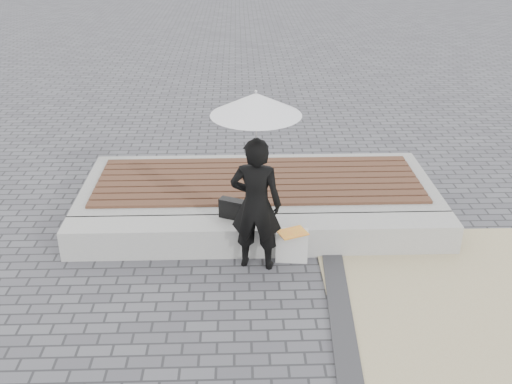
# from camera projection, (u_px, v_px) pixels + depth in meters

# --- Properties ---
(ground) EXTENTS (80.00, 80.00, 0.00)m
(ground) POSITION_uv_depth(u_px,v_px,m) (268.00, 330.00, 6.10)
(ground) COLOR #4D4E53
(ground) RESTS_ON ground
(edging_band) EXTENTS (0.61, 5.20, 0.04)m
(edging_band) POSITION_uv_depth(u_px,v_px,m) (347.00, 361.00, 5.66)
(edging_band) COLOR #2F2F32
(edging_band) RESTS_ON ground
(seating_ledge) EXTENTS (5.00, 0.45, 0.40)m
(seating_ledge) POSITION_uv_depth(u_px,v_px,m) (262.00, 236.00, 7.44)
(seating_ledge) COLOR #A1A09B
(seating_ledge) RESTS_ON ground
(timber_platform) EXTENTS (5.00, 2.00, 0.40)m
(timber_platform) POSITION_uv_depth(u_px,v_px,m) (258.00, 194.00, 8.52)
(timber_platform) COLOR gray
(timber_platform) RESTS_ON ground
(timber_decking) EXTENTS (4.60, 1.60, 0.04)m
(timber_decking) POSITION_uv_depth(u_px,v_px,m) (258.00, 180.00, 8.42)
(timber_decking) COLOR #542F23
(timber_decking) RESTS_ON timber_platform
(woman) EXTENTS (0.68, 0.51, 1.67)m
(woman) POSITION_uv_depth(u_px,v_px,m) (256.00, 205.00, 6.83)
(woman) COLOR black
(woman) RESTS_ON ground
(parasol) EXTENTS (1.00, 1.00, 1.28)m
(parasol) POSITION_uv_depth(u_px,v_px,m) (256.00, 104.00, 6.29)
(parasol) COLOR silver
(parasol) RESTS_ON ground
(handbag) EXTENTS (0.38, 0.27, 0.26)m
(handbag) POSITION_uv_depth(u_px,v_px,m) (234.00, 209.00, 7.39)
(handbag) COLOR black
(handbag) RESTS_ON seating_ledge
(canvas_tote) EXTENTS (0.41, 0.20, 0.41)m
(canvas_tote) POSITION_uv_depth(u_px,v_px,m) (292.00, 245.00, 7.21)
(canvas_tote) COLOR beige
(canvas_tote) RESTS_ON ground
(magazine) EXTENTS (0.40, 0.35, 0.01)m
(magazine) POSITION_uv_depth(u_px,v_px,m) (293.00, 233.00, 7.07)
(magazine) COLOR red
(magazine) RESTS_ON canvas_tote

